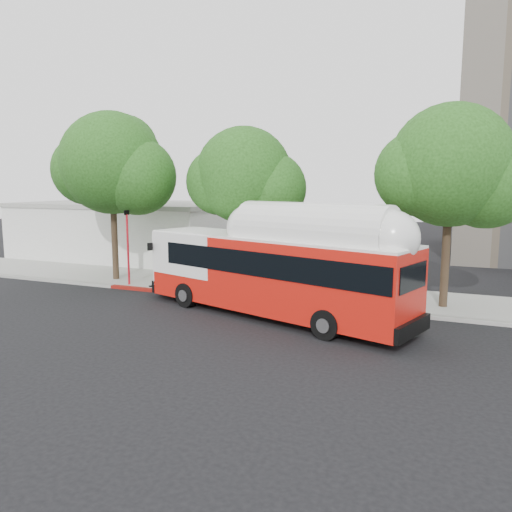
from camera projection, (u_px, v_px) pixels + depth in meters
The scene contains 10 objects.
ground at pixel (208, 321), 20.86m from camera, with size 120.00×120.00×0.00m, color black.
sidewalk at pixel (265, 289), 26.79m from camera, with size 60.00×5.00×0.15m, color gray.
curb_strip at pixel (246, 299), 24.41m from camera, with size 60.00×0.30×0.15m, color gray.
red_curb_segment at pixel (192, 294), 25.55m from camera, with size 10.00×0.32×0.16m, color maroon.
street_tree_left at pixel (119, 167), 28.21m from camera, with size 6.67×5.80×9.74m.
street_tree_mid at pixel (251, 179), 25.77m from camera, with size 5.75×5.00×8.62m.
street_tree_right at pixel (461, 170), 21.73m from camera, with size 6.21×5.40×9.18m.
low_commercial_bldg at pixel (133, 229), 38.65m from camera, with size 16.20×10.20×4.25m.
transit_bus at pixel (273, 274), 21.21m from camera, with size 13.52×6.34×3.97m.
signal_pole at pixel (128, 248), 27.32m from camera, with size 0.12×0.40×4.25m.
Camera 1 is at (9.60, -17.93, 5.70)m, focal length 35.00 mm.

